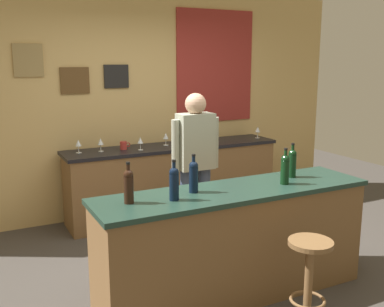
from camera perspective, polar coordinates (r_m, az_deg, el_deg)
ground_plane at (r=4.32m, az=2.25°, el=-14.95°), size 10.00×10.00×0.00m
back_wall at (r=5.75m, az=-7.31°, el=6.43°), size 6.00×0.09×2.80m
bar_counter at (r=3.81m, az=5.30°, el=-11.11°), size 2.32×0.60×0.92m
side_counter at (r=5.71m, az=-2.29°, el=-3.38°), size 2.72×0.56×0.90m
bartender at (r=4.55m, az=0.44°, el=-0.99°), size 0.52×0.21×1.62m
bar_stool at (r=3.46m, az=14.55°, el=-13.95°), size 0.32×0.32×0.68m
wine_bottle_a at (r=3.28m, az=-7.99°, el=-3.95°), size 0.07×0.07×0.31m
wine_bottle_b at (r=3.32m, az=-2.28°, el=-3.65°), size 0.07×0.07×0.31m
wine_bottle_c at (r=3.52m, az=0.20°, el=-2.78°), size 0.07×0.07×0.31m
wine_bottle_d at (r=3.83m, az=11.64°, el=-1.82°), size 0.07×0.07×0.31m
wine_bottle_e at (r=4.07m, az=12.51°, el=-1.06°), size 0.07×0.07×0.31m
wine_glass_a at (r=5.28m, az=-14.13°, el=1.24°), size 0.07×0.07×0.16m
wine_glass_b at (r=5.31m, az=-11.45°, el=1.42°), size 0.07×0.07×0.16m
wine_glass_c at (r=5.32m, az=-6.54°, el=1.61°), size 0.07×0.07×0.16m
wine_glass_d at (r=5.60m, az=-3.32°, el=2.17°), size 0.07×0.07×0.16m
wine_glass_e at (r=6.18m, az=8.28°, el=2.96°), size 0.07×0.07×0.16m
coffee_mug at (r=5.39m, az=-8.60°, el=1.01°), size 0.12×0.08×0.09m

